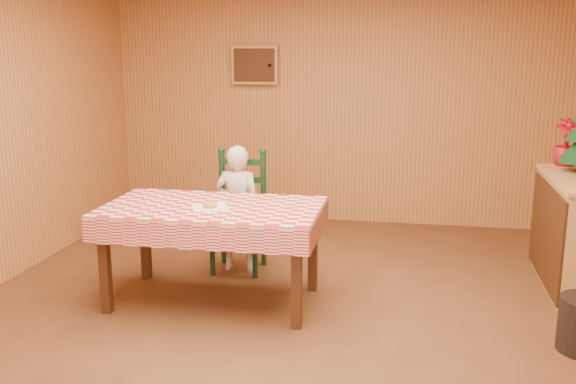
{
  "coord_description": "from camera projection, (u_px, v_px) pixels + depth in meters",
  "views": [
    {
      "loc": [
        0.83,
        -4.12,
        1.95
      ],
      "look_at": [
        0.0,
        0.2,
        0.95
      ],
      "focal_mm": 40.0,
      "sensor_mm": 36.0,
      "label": 1
    }
  ],
  "objects": [
    {
      "name": "ground",
      "position": [
        283.0,
        329.0,
        4.52
      ],
      "size": [
        6.0,
        6.0,
        0.0
      ],
      "primitive_type": "plane",
      "color": "brown",
      "rests_on": "ground"
    },
    {
      "name": "flower_arrangement",
      "position": [
        566.0,
        142.0,
        5.59
      ],
      "size": [
        0.28,
        0.28,
        0.41
      ],
      "primitive_type": "imported",
      "rotation": [
        0.0,
        0.0,
        -0.27
      ],
      "color": "#AA0F1A",
      "rests_on": "shelf_unit"
    },
    {
      "name": "napkin",
      "position": [
        210.0,
        207.0,
        4.82
      ],
      "size": [
        0.34,
        0.34,
        0.0
      ],
      "primitive_type": "cube",
      "rotation": [
        0.0,
        0.0,
        0.42
      ],
      "color": "white",
      "rests_on": "dining_table"
    },
    {
      "name": "cabin_walls",
      "position": [
        296.0,
        64.0,
        4.63
      ],
      "size": [
        5.1,
        6.05,
        2.65
      ],
      "color": "#C38446",
      "rests_on": "ground"
    },
    {
      "name": "seated_child",
      "position": [
        238.0,
        209.0,
        5.61
      ],
      "size": [
        0.41,
        0.27,
        1.12
      ],
      "primitive_type": "imported",
      "rotation": [
        0.0,
        0.0,
        3.14
      ],
      "color": "silver",
      "rests_on": "ground"
    },
    {
      "name": "dining_table",
      "position": [
        212.0,
        216.0,
        4.88
      ],
      "size": [
        1.66,
        0.96,
        0.77
      ],
      "color": "#452512",
      "rests_on": "ground"
    },
    {
      "name": "ladder_chair",
      "position": [
        240.0,
        214.0,
        5.68
      ],
      "size": [
        0.44,
        0.4,
        1.08
      ],
      "color": "black",
      "rests_on": "ground"
    },
    {
      "name": "donut",
      "position": [
        210.0,
        204.0,
        4.81
      ],
      "size": [
        0.12,
        0.12,
        0.04
      ],
      "primitive_type": "torus",
      "rotation": [
        0.0,
        0.0,
        0.08
      ],
      "color": "#D8974D",
      "rests_on": "napkin"
    }
  ]
}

